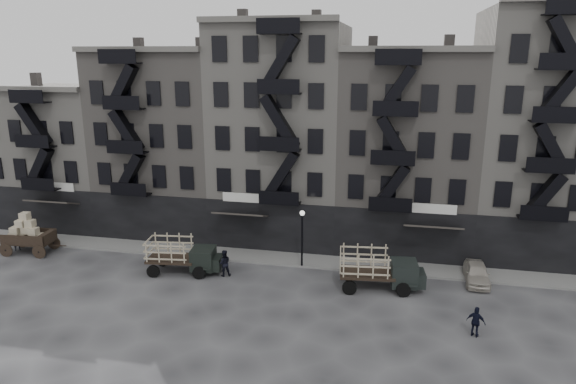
% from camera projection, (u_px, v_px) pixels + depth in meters
% --- Properties ---
extents(ground, '(140.00, 140.00, 0.00)m').
position_uv_depth(ground, '(252.00, 279.00, 35.11)').
color(ground, '#38383A').
rests_on(ground, ground).
extents(sidewalk, '(55.00, 2.50, 0.15)m').
position_uv_depth(sidewalk, '(265.00, 257.00, 38.63)').
color(sidewalk, slate).
rests_on(sidewalk, ground).
extents(building_west, '(10.00, 11.35, 13.20)m').
position_uv_depth(building_west, '(69.00, 154.00, 46.77)').
color(building_west, '#9E9991').
rests_on(building_west, ground).
extents(building_midwest, '(10.00, 11.35, 16.20)m').
position_uv_depth(building_midwest, '(170.00, 142.00, 44.39)').
color(building_midwest, slate).
rests_on(building_midwest, ground).
extents(building_center, '(10.00, 11.35, 18.20)m').
position_uv_depth(building_center, '(282.00, 134.00, 42.14)').
color(building_center, '#9E9991').
rests_on(building_center, ground).
extents(building_mideast, '(10.00, 11.35, 16.20)m').
position_uv_depth(building_mideast, '(406.00, 150.00, 40.42)').
color(building_mideast, slate).
rests_on(building_mideast, ground).
extents(building_east, '(10.00, 11.35, 19.20)m').
position_uv_depth(building_east, '(545.00, 136.00, 38.04)').
color(building_east, '#9E9991').
rests_on(building_east, ground).
extents(lamp_post, '(0.36, 0.36, 4.28)m').
position_uv_depth(lamp_post, '(302.00, 231.00, 36.23)').
color(lamp_post, black).
rests_on(lamp_post, ground).
extents(horse, '(2.09, 1.03, 1.73)m').
position_uv_depth(horse, '(17.00, 233.00, 41.38)').
color(horse, white).
rests_on(horse, ground).
extents(wagon, '(3.91, 2.30, 3.19)m').
position_uv_depth(wagon, '(27.00, 230.00, 39.18)').
color(wagon, black).
rests_on(wagon, ground).
extents(stake_truck_west, '(5.31, 2.64, 2.57)m').
position_uv_depth(stake_truck_west, '(182.00, 253.00, 35.74)').
color(stake_truck_west, black).
rests_on(stake_truck_west, ground).
extents(stake_truck_east, '(5.61, 2.74, 2.72)m').
position_uv_depth(stake_truck_east, '(379.00, 267.00, 33.22)').
color(stake_truck_east, black).
rests_on(stake_truck_east, ground).
extents(car_east, '(1.62, 3.86, 1.31)m').
position_uv_depth(car_east, '(477.00, 273.00, 34.43)').
color(car_east, '#B2ABA0').
rests_on(car_east, ground).
extents(pedestrian_west, '(0.73, 0.68, 1.68)m').
position_uv_depth(pedestrian_west, '(17.00, 240.00, 39.95)').
color(pedestrian_west, black).
rests_on(pedestrian_west, ground).
extents(pedestrian_mid, '(1.12, 1.02, 1.88)m').
position_uv_depth(pedestrian_mid, '(224.00, 263.00, 35.34)').
color(pedestrian_mid, black).
rests_on(pedestrian_mid, ground).
extents(policeman, '(1.10, 0.80, 1.73)m').
position_uv_depth(policeman, '(476.00, 322.00, 27.79)').
color(policeman, black).
rests_on(policeman, ground).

